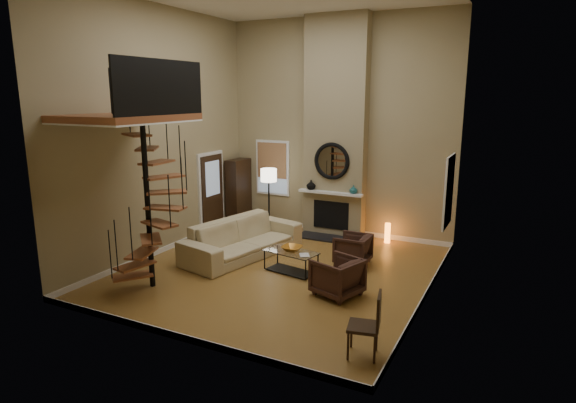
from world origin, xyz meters
The scene contains 32 objects.
ground centered at (0.00, 0.00, -0.01)m, with size 6.00×6.50×0.01m, color #AF7F38.
back_wall centered at (0.00, 3.25, 2.75)m, with size 6.00×0.02×5.50m, color tan.
front_wall centered at (0.00, -3.25, 2.75)m, with size 6.00×0.02×5.50m, color tan.
left_wall centered at (-3.00, 0.00, 2.75)m, with size 0.02×6.50×5.50m, color tan.
right_wall centered at (3.00, 0.00, 2.75)m, with size 0.02×6.50×5.50m, color tan.
baseboard_back centered at (0.00, 3.24, 0.06)m, with size 6.00×0.02×0.12m, color white.
baseboard_front centered at (0.00, -3.24, 0.06)m, with size 6.00×0.02×0.12m, color white.
baseboard_left centered at (-2.99, 0.00, 0.06)m, with size 0.02×6.50×0.12m, color white.
baseboard_right centered at (2.99, 0.00, 0.06)m, with size 0.02×6.50×0.12m, color white.
chimney_breast centered at (0.00, 3.06, 2.75)m, with size 1.60×0.38×5.50m, color #8F805D.
hearth centered at (0.00, 2.57, 0.02)m, with size 1.50×0.60×0.04m, color black.
firebox centered at (0.00, 2.86, 0.55)m, with size 0.95×0.02×0.72m, color black.
mantel centered at (0.00, 2.78, 1.15)m, with size 1.70×0.18×0.06m, color white.
mirror_frame centered at (0.00, 2.84, 1.95)m, with size 0.94×0.94×0.10m, color black.
mirror_disc centered at (0.00, 2.85, 1.95)m, with size 0.80×0.80×0.01m, color white.
vase_left centered at (-0.55, 2.82, 1.30)m, with size 0.24×0.24×0.25m, color black.
vase_right centered at (0.60, 2.82, 1.28)m, with size 0.20×0.20×0.21m, color #185257.
window_back centered at (-1.90, 3.22, 1.62)m, with size 1.02×0.06×1.52m.
window_right centered at (2.97, 2.00, 1.63)m, with size 0.06×1.02×1.52m.
entry_door centered at (-2.95, 1.80, 1.05)m, with size 0.10×1.05×2.16m.
loft centered at (-2.04, -1.80, 3.24)m, with size 1.70×2.20×1.09m.
spiral_stair centered at (-1.78, -1.79, 1.78)m, with size 1.47×1.47×4.06m.
hutch centered at (-2.74, 2.78, 0.95)m, with size 0.37×0.80×1.78m, color black.
sofa centered at (-1.21, 0.52, 0.40)m, with size 2.93×1.15×0.86m, color #C4B488.
armchair_near centered at (1.30, 1.03, 0.35)m, with size 0.69×0.71×0.65m, color #3D231C.
armchair_far centered at (1.58, -0.64, 0.35)m, with size 0.76×0.78×0.71m, color #3D231C.
coffee_table centered at (0.25, 0.04, 0.28)m, with size 1.17×0.73×0.43m.
bowl centered at (0.25, 0.09, 0.50)m, with size 0.41×0.41×0.10m, color #C37922.
book centered at (0.60, -0.11, 0.46)m, with size 0.19×0.25×0.02m, color gray.
floor_lamp centered at (-1.55, 2.37, 1.41)m, with size 0.42×0.42×1.72m.
accent_lamp centered at (1.48, 2.92, 0.25)m, with size 0.14×0.14×0.49m, color orange.
side_chair centered at (2.67, -2.40, 0.53)m, with size 0.51×0.50×0.94m.
Camera 1 is at (4.42, -8.38, 3.60)m, focal length 30.08 mm.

